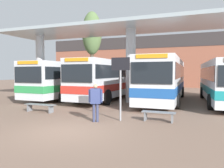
% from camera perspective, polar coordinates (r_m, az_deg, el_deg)
% --- Properties ---
extents(ground_plane, '(100.00, 100.00, 0.00)m').
position_cam_1_polar(ground_plane, '(8.94, -11.49, -11.86)').
color(ground_plane, '#755B4C').
extents(townhouse_backdrop, '(40.00, 0.58, 8.12)m').
position_cam_1_polar(townhouse_backdrop, '(35.39, 13.49, 6.91)').
color(townhouse_backdrop, brown).
rests_on(townhouse_backdrop, ground_plane).
extents(station_canopy, '(21.95, 5.15, 5.85)m').
position_cam_1_polar(station_canopy, '(17.00, 4.93, 12.14)').
color(station_canopy, silver).
rests_on(station_canopy, ground_plane).
extents(transit_bus_left_bay, '(3.07, 11.54, 3.12)m').
position_cam_1_polar(transit_bus_left_bay, '(20.74, -10.14, 1.47)').
color(transit_bus_left_bay, silver).
rests_on(transit_bus_left_bay, ground_plane).
extents(transit_bus_center_bay, '(2.92, 10.83, 3.25)m').
position_cam_1_polar(transit_bus_center_bay, '(18.84, -0.65, 1.61)').
color(transit_bus_center_bay, silver).
rests_on(transit_bus_center_bay, ground_plane).
extents(transit_bus_right_bay, '(2.82, 11.89, 3.32)m').
position_cam_1_polar(transit_bus_right_bay, '(17.87, 13.55, 1.52)').
color(transit_bus_right_bay, silver).
rests_on(transit_bus_right_bay, ground_plane).
extents(waiting_bench_near_pillar, '(1.55, 0.44, 0.46)m').
position_cam_1_polar(waiting_bench_near_pillar, '(10.48, 12.06, -7.77)').
color(waiting_bench_near_pillar, slate).
rests_on(waiting_bench_near_pillar, ground_plane).
extents(waiting_bench_mid_platform, '(1.91, 0.44, 0.46)m').
position_cam_1_polar(waiting_bench_mid_platform, '(13.31, -18.29, -5.50)').
color(waiting_bench_mid_platform, slate).
rests_on(waiting_bench_mid_platform, ground_plane).
extents(info_sign_platform, '(0.90, 0.09, 2.99)m').
position_cam_1_polar(info_sign_platform, '(10.27, 2.22, 2.16)').
color(info_sign_platform, gray).
rests_on(info_sign_platform, ground_plane).
extents(pedestrian_waiting, '(0.63, 0.40, 1.75)m').
position_cam_1_polar(pedestrian_waiting, '(10.10, -4.32, -3.91)').
color(pedestrian_waiting, '#333856').
rests_on(pedestrian_waiting, ground_plane).
extents(poplar_tree_behind_left, '(2.36, 2.36, 9.63)m').
position_cam_1_polar(poplar_tree_behind_left, '(27.17, -5.26, 12.79)').
color(poplar_tree_behind_left, '#473A2B').
rests_on(poplar_tree_behind_left, ground_plane).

